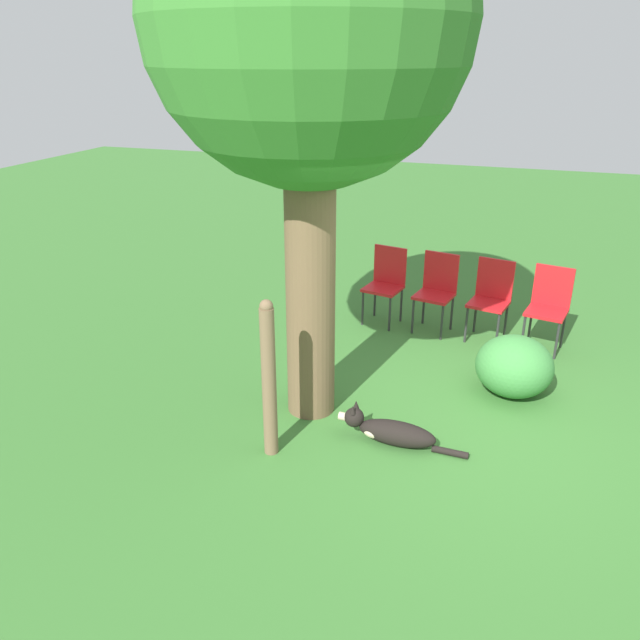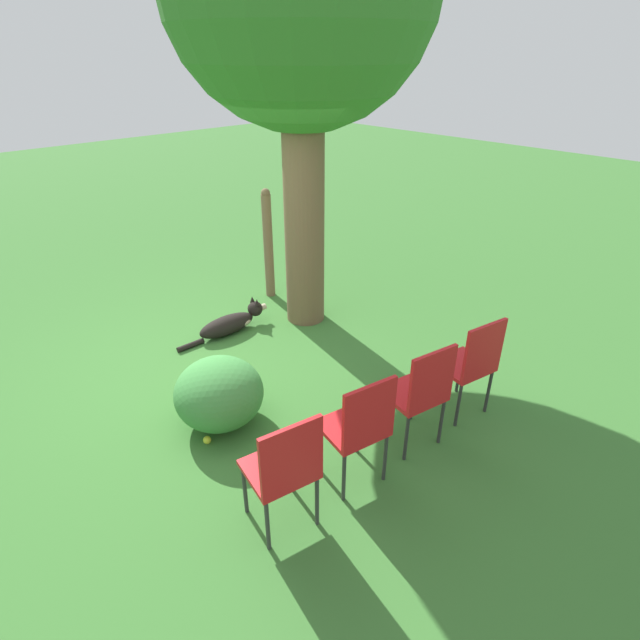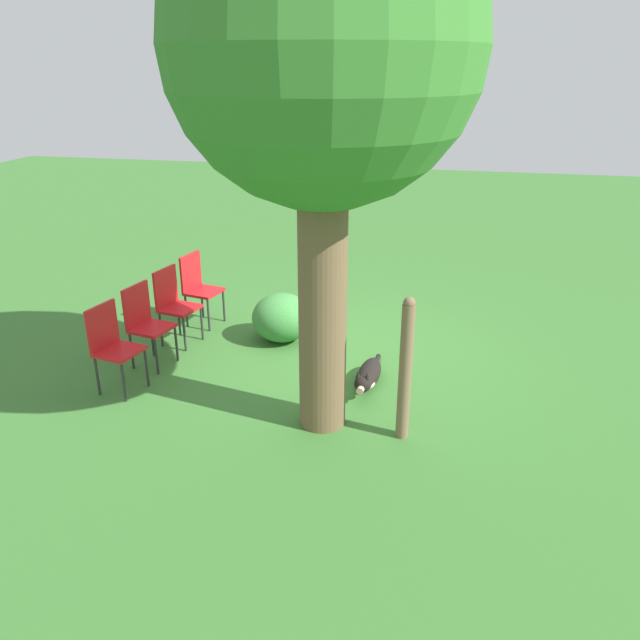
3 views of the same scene
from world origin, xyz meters
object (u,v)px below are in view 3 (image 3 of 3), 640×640
object	(u,v)px
dog	(368,376)
fence_post	(405,369)
oak_tree	(323,54)
red_chair_3	(112,342)
red_chair_0	(198,284)
red_chair_2	(145,320)
red_chair_1	(174,301)
tennis_ball	(277,329)

from	to	relation	value
dog	fence_post	xyz separation A→B (m)	(-0.47, 0.96, 0.61)
oak_tree	red_chair_3	bearing A→B (deg)	-4.50
red_chair_3	oak_tree	bearing A→B (deg)	7.26
oak_tree	red_chair_0	size ratio (longest dim) A/B	4.90
fence_post	red_chair_3	world-z (taller)	fence_post
red_chair_0	red_chair_3	distance (m)	1.99
fence_post	red_chair_2	xyz separation A→B (m)	(3.13, -0.94, -0.16)
oak_tree	dog	bearing A→B (deg)	-111.28
red_chair_1	tennis_ball	xyz separation A→B (m)	(-1.17, -0.61, -0.54)
fence_post	red_chair_0	distance (m)	3.78
dog	oak_tree	bearing A→B (deg)	-18.89
fence_post	red_chair_0	size ratio (longest dim) A/B	1.47
red_chair_0	red_chair_3	xyz separation A→B (m)	(0.17, 1.98, 0.00)
fence_post	tennis_ball	bearing A→B (deg)	-49.27
red_chair_2	red_chair_3	xyz separation A→B (m)	(0.06, 0.66, 0.00)
red_chair_1	fence_post	bearing A→B (deg)	-15.71
tennis_ball	red_chair_1	bearing A→B (deg)	27.69
oak_tree	tennis_ball	xyz separation A→B (m)	(1.09, -2.12, -3.41)
red_chair_1	red_chair_2	distance (m)	0.66
red_chair_2	red_chair_3	world-z (taller)	same
red_chair_1	red_chair_2	world-z (taller)	same
dog	fence_post	distance (m)	1.23
red_chair_3	tennis_ball	distance (m)	2.38
red_chair_0	red_chair_2	world-z (taller)	same
red_chair_1	red_chair_3	bearing A→B (deg)	-83.04
red_chair_3	tennis_ball	size ratio (longest dim) A/B	14.49
oak_tree	red_chair_1	xyz separation A→B (m)	(2.26, -1.51, -2.87)
red_chair_2	red_chair_3	size ratio (longest dim) A/B	1.00
fence_post	red_chair_3	xyz separation A→B (m)	(3.19, -0.28, -0.16)
red_chair_0	red_chair_1	xyz separation A→B (m)	(0.06, 0.66, 0.00)
dog	red_chair_0	world-z (taller)	red_chair_0
fence_post	red_chair_0	world-z (taller)	fence_post
tennis_ball	dog	bearing A→B (deg)	138.76
dog	red_chair_0	distance (m)	2.90
red_chair_1	red_chair_3	world-z (taller)	same
dog	tennis_ball	xyz separation A→B (m)	(1.43, -1.26, -0.08)
oak_tree	dog	world-z (taller)	oak_tree
red_chair_1	red_chair_3	distance (m)	1.33
dog	red_chair_1	bearing A→B (deg)	-101.47
dog	fence_post	bearing A→B (deg)	28.68
red_chair_3	tennis_ball	world-z (taller)	red_chair_3
dog	red_chair_2	world-z (taller)	red_chair_2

